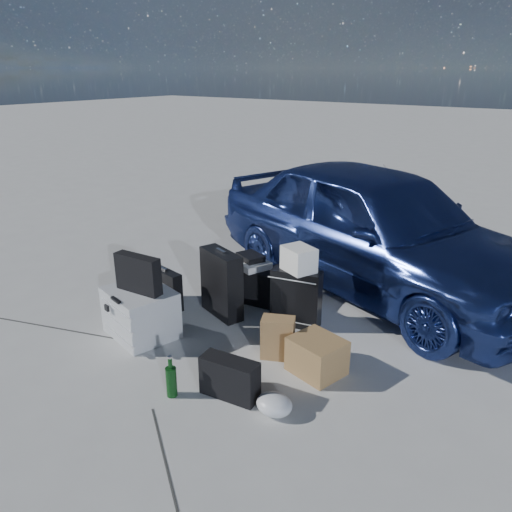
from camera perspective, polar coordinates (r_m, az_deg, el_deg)
The scene contains 16 objects.
ground at distance 4.28m, azimuth -6.69°, elevation -10.89°, with size 60.00×60.00×0.00m, color #ADAEA9.
car at distance 5.39m, azimuth 13.33°, elevation 3.24°, with size 1.57×3.91×1.33m, color navy.
pelican_case at distance 4.54m, azimuth -13.04°, elevation -6.30°, with size 0.59×0.48×0.43m, color #ACAEB1.
laptop_bag at distance 4.36m, azimuth -13.33°, elevation -1.98°, with size 0.44×0.11×0.33m, color black.
briefcase at distance 5.04m, azimuth -10.50°, elevation -3.52°, with size 0.49×0.11×0.38m, color black.
suitcase_left at distance 4.74m, azimuth -3.96°, elevation -3.15°, with size 0.49×0.18×0.64m, color black.
suitcase_right at distance 4.57m, azimuth 4.60°, elevation -4.80°, with size 0.45×0.16×0.54m, color black.
white_carton at distance 4.42m, azimuth 4.92°, elevation -0.35°, with size 0.28×0.22×0.22m, color silver.
duffel_bag at distance 5.10m, azimuth -0.51°, elevation -3.06°, with size 0.71×0.31×0.36m, color black.
flat_box_white at distance 5.02m, azimuth -0.67°, elevation -0.81°, with size 0.38×0.29×0.07m, color silver.
flat_box_black at distance 5.01m, azimuth -0.63°, elevation -0.11°, with size 0.27×0.19×0.06m, color black.
kraft_bag at distance 4.11m, azimuth 2.50°, elevation -9.32°, with size 0.26×0.16×0.35m, color #9C6843.
cardboard_box at distance 3.96m, azimuth 6.98°, elevation -11.26°, with size 0.38×0.33×0.29m, color #946540.
plastic_bag at distance 3.57m, azimuth 2.10°, elevation -16.58°, with size 0.26×0.22×0.14m, color #B9BBBF.
messenger_bag at distance 3.68m, azimuth -3.02°, elevation -13.76°, with size 0.43×0.16×0.30m, color black.
green_bottle at distance 3.73m, azimuth -9.68°, elevation -13.46°, with size 0.08×0.08×0.31m, color black.
Camera 1 is at (2.51, -2.65, 2.23)m, focal length 35.00 mm.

